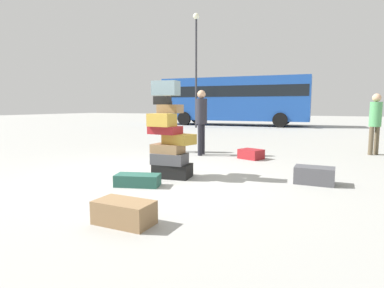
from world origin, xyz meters
name	(u,v)px	position (x,y,z in m)	size (l,w,h in m)	color
ground_plane	(154,177)	(0.00, 0.00, 0.00)	(80.00, 80.00, 0.00)	#9E9E99
suitcase_tower	(169,139)	(0.26, 0.15, 0.71)	(0.91, 0.67, 1.76)	black
suitcase_teal_foreground_near	(138,180)	(0.13, -0.66, 0.10)	(0.72, 0.34, 0.20)	#26594C
suitcase_brown_white_trunk	(124,212)	(1.02, -2.12, 0.13)	(0.66, 0.37, 0.26)	olive
suitcase_charcoal_upright_blue	(314,175)	(2.72, 0.82, 0.14)	(0.64, 0.38, 0.29)	#4C4C51
suitcase_maroon_right_side	(251,154)	(1.02, 2.84, 0.12)	(0.54, 0.42, 0.24)	maroon
person_bearded_onlooker	(167,117)	(-1.49, 2.95, 1.00)	(0.30, 0.33, 1.67)	brown
person_tourist_with_camera	(375,119)	(3.78, 5.00, 0.97)	(0.30, 0.30, 1.64)	brown
person_passerby_in_red	(201,117)	(-0.36, 2.84, 1.03)	(0.30, 0.34, 1.73)	black
parked_bus	(234,98)	(-4.01, 15.81, 1.83)	(9.91, 3.46, 3.15)	#1E4CA5
lamp_post	(196,55)	(-5.26, 12.48, 4.30)	(0.36, 0.36, 6.68)	#333338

